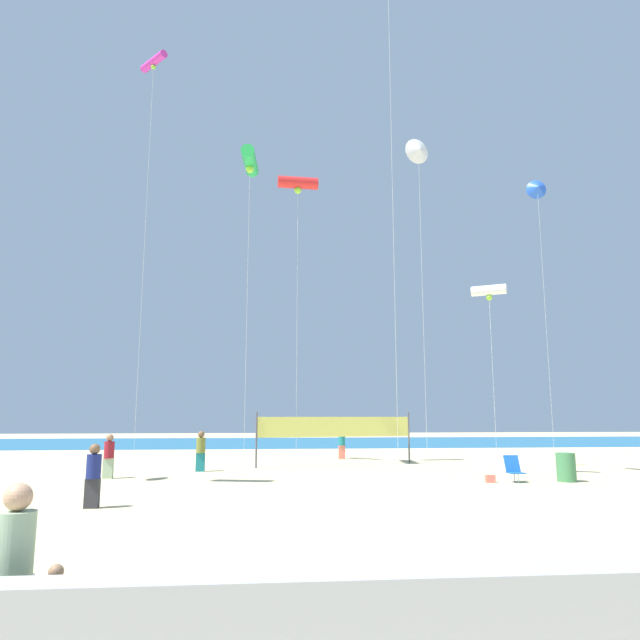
% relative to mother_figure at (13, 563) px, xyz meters
% --- Properties ---
extents(ground_plane, '(120.00, 120.00, 0.00)m').
position_rel_mother_figure_xyz_m(ground_plane, '(3.41, 9.67, -0.85)').
color(ground_plane, '#D1BC89').
extents(ocean_band, '(120.00, 20.00, 0.01)m').
position_rel_mother_figure_xyz_m(ocean_band, '(3.41, 43.91, -0.85)').
color(ocean_band, '#1E6B99').
rests_on(ocean_band, ground).
extents(boardwalk_ledge, '(28.00, 0.44, 0.86)m').
position_rel_mother_figure_xyz_m(boardwalk_ledge, '(3.41, -0.72, -0.42)').
color(boardwalk_ledge, '#A8A8AD').
rests_on(boardwalk_ledge, ground).
extents(mother_figure, '(0.37, 0.37, 1.60)m').
position_rel_mother_figure_xyz_m(mother_figure, '(0.00, 0.00, 0.00)').
color(mother_figure, white).
rests_on(mother_figure, ground).
extents(toddler_figure, '(0.19, 0.19, 0.85)m').
position_rel_mother_figure_xyz_m(toddler_figure, '(0.43, -0.08, -0.40)').
color(toddler_figure, gold).
rests_on(toddler_figure, ground).
extents(beachgoer_teal_shirt, '(0.35, 0.35, 1.54)m').
position_rel_mother_figure_xyz_m(beachgoer_teal_shirt, '(6.50, 24.56, -0.03)').
color(beachgoer_teal_shirt, '#EA7260').
rests_on(beachgoer_teal_shirt, ground).
extents(beachgoer_olive_shirt, '(0.37, 0.37, 1.62)m').
position_rel_mother_figure_xyz_m(beachgoer_olive_shirt, '(-0.13, 18.38, 0.01)').
color(beachgoer_olive_shirt, '#19727A').
rests_on(beachgoer_olive_shirt, ground).
extents(beachgoer_navy_shirt, '(0.35, 0.35, 1.55)m').
position_rel_mother_figure_xyz_m(beachgoer_navy_shirt, '(-1.79, 9.11, -0.02)').
color(beachgoer_navy_shirt, '#2D2D33').
rests_on(beachgoer_navy_shirt, ground).
extents(beachgoer_maroon_shirt, '(0.36, 0.36, 1.58)m').
position_rel_mother_figure_xyz_m(beachgoer_maroon_shirt, '(-3.17, 16.02, -0.01)').
color(beachgoer_maroon_shirt, '#99B28C').
rests_on(beachgoer_maroon_shirt, ground).
extents(folding_beach_chair, '(0.52, 0.65, 0.89)m').
position_rel_mother_figure_xyz_m(folding_beach_chair, '(10.94, 13.51, -0.39)').
color(folding_beach_chair, '#1959B2').
rests_on(folding_beach_chair, ground).
extents(trash_barrel, '(0.64, 0.64, 0.97)m').
position_rel_mother_figure_xyz_m(trash_barrel, '(12.79, 13.46, -0.37)').
color(trash_barrel, '#3F7F4C').
rests_on(trash_barrel, ground).
extents(volleyball_net, '(7.30, 1.79, 2.40)m').
position_rel_mother_figure_xyz_m(volleyball_net, '(5.71, 20.67, 0.78)').
color(volleyball_net, '#4C4C51').
rests_on(volleyball_net, ground).
extents(beach_handbag, '(0.32, 0.16, 0.26)m').
position_rel_mother_figure_xyz_m(beach_handbag, '(10.05, 13.43, -0.72)').
color(beach_handbag, '#EA7260').
rests_on(beach_handbag, ground).
extents(kite_white_delta, '(1.18, 0.60, 14.36)m').
position_rel_mother_figure_xyz_m(kite_white_delta, '(9.00, 17.30, 12.89)').
color(kite_white_delta, silver).
rests_on(kite_white_delta, ground).
extents(kite_white_tube, '(1.35, 1.03, 7.34)m').
position_rel_mother_figure_xyz_m(kite_white_tube, '(11.20, 15.56, 6.25)').
color(kite_white_tube, silver).
rests_on(kite_white_tube, ground).
extents(kite_green_tube, '(0.79, 2.35, 14.38)m').
position_rel_mother_figure_xyz_m(kite_green_tube, '(1.57, 19.80, 13.19)').
color(kite_green_tube, silver).
rests_on(kite_green_tube, ground).
extents(kite_red_tube, '(2.01, 0.69, 13.90)m').
position_rel_mother_figure_xyz_m(kite_red_tube, '(3.91, 21.03, 12.71)').
color(kite_red_tube, silver).
rests_on(kite_red_tube, ground).
extents(kite_blue_delta, '(1.08, 0.60, 14.36)m').
position_rel_mother_figure_xyz_m(kite_blue_delta, '(16.32, 21.11, 12.97)').
color(kite_blue_delta, silver).
rests_on(kite_blue_delta, ground).
extents(kite_magenta_tube, '(1.56, 1.70, 19.94)m').
position_rel_mother_figure_xyz_m(kite_magenta_tube, '(-3.36, 21.09, 18.79)').
color(kite_magenta_tube, silver).
rests_on(kite_magenta_tube, ground).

